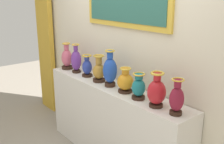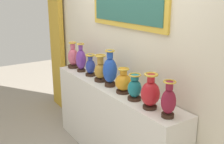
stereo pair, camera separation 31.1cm
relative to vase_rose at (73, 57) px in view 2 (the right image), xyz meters
name	(u,v)px [view 2 (the right image)]	position (x,y,z in m)	size (l,w,h in m)	color
display_shelf	(112,124)	(0.97, 0.03, -0.64)	(2.18, 0.38, 0.97)	silver
back_wall	(130,50)	(0.97, 0.28, 0.24)	(4.77, 0.14, 2.70)	beige
curtain_gold	(57,50)	(-0.98, 0.16, -0.09)	(0.44, 0.08, 2.07)	gold
vase_rose	(73,57)	(0.00, 0.00, 0.00)	(0.16, 0.16, 0.37)	#382319
vase_violet	(81,59)	(0.24, 0.00, 0.02)	(0.14, 0.14, 0.39)	#382319
vase_cobalt	(90,66)	(0.48, 0.02, -0.03)	(0.14, 0.14, 0.29)	#382319
vase_ochre	(100,70)	(0.74, 0.01, -0.02)	(0.15, 0.15, 0.33)	#382319
vase_sapphire	(110,70)	(0.96, 0.00, 0.04)	(0.16, 0.16, 0.43)	#382319
vase_amber	(123,82)	(1.22, 0.01, -0.04)	(0.18, 0.18, 0.27)	#382319
vase_teal	(135,88)	(1.45, -0.02, -0.03)	(0.14, 0.14, 0.27)	#382319
vase_crimson	(150,93)	(1.70, -0.02, 0.00)	(0.18, 0.18, 0.34)	#382319
vase_burgundy	(168,101)	(1.92, -0.02, -0.01)	(0.13, 0.13, 0.33)	#382319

